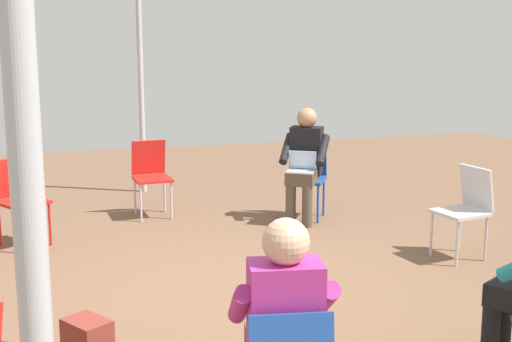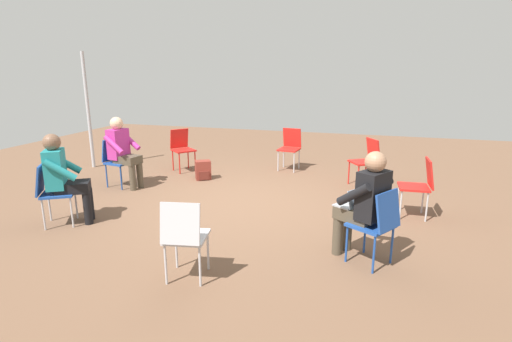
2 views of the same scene
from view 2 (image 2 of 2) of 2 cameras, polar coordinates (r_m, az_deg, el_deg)
name	(u,v)px [view 2 (image 2 of 2)]	position (r m, az deg, el deg)	size (l,w,h in m)	color
ground_plane	(240,202)	(6.32, -2.28, -4.50)	(14.60, 14.60, 0.00)	brown
chair_west	(117,159)	(7.49, -19.30, 1.66)	(0.50, 0.46, 0.85)	#1E4799
chair_south	(184,234)	(3.98, -10.22, -8.88)	(0.46, 0.50, 0.85)	#B7B7BC
chair_north	(290,146)	(8.27, 4.90, 3.60)	(0.44, 0.48, 0.85)	red
chair_northeast	(367,159)	(7.34, 15.55, 1.71)	(0.58, 0.56, 0.85)	red
chair_east	(420,183)	(6.02, 22.33, -1.64)	(0.46, 0.42, 0.85)	red
chair_northwest	(182,147)	(8.29, -10.54, 3.43)	(0.58, 0.58, 0.85)	red
chair_southwest	(52,190)	(5.95, -27.16, -2.37)	(0.58, 0.56, 0.85)	#1E4799
chair_southeast	(377,222)	(4.40, 16.91, -6.97)	(0.58, 0.56, 0.85)	#1E4799
person_with_laptop	(365,200)	(4.42, 15.25, -4.04)	(0.64, 0.63, 1.24)	#4C4233
person_in_teal	(64,174)	(5.86, -25.79, -0.43)	(0.63, 0.62, 1.24)	black
person_in_magenta	(123,149)	(7.33, -18.52, 3.05)	(0.56, 0.55, 1.24)	#4C4233
backpack_near_laptop_user	(203,171)	(7.63, -7.57, -0.02)	(0.34, 0.32, 0.36)	maroon
tent_pole_near	(88,111)	(9.02, -22.86, 7.90)	(0.07, 0.07, 2.38)	#B2B2B7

